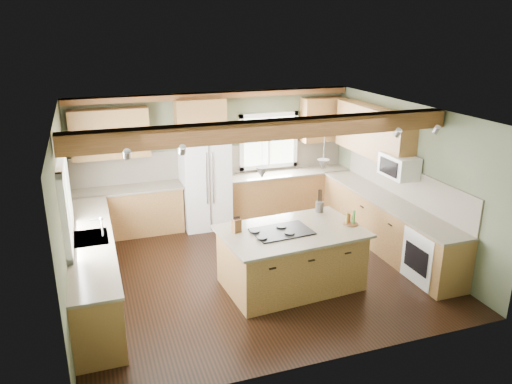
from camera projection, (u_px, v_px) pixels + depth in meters
name	position (u px, v px, depth m)	size (l,w,h in m)	color
floor	(255.00, 270.00, 8.22)	(5.60, 5.60, 0.00)	black
ceiling	(255.00, 112.00, 7.38)	(5.60, 5.60, 0.00)	silver
wall_back	(215.00, 157.00, 10.04)	(5.60, 5.60, 0.00)	#49533B
wall_left	(65.00, 217.00, 6.94)	(5.00, 5.00, 0.00)	#49533B
wall_right	(407.00, 178.00, 8.67)	(5.00, 5.00, 0.00)	#49533B
ceiling_beam	(270.00, 130.00, 6.84)	(5.55, 0.26, 0.26)	#4E2C16
soffit_trim	(214.00, 95.00, 9.55)	(5.55, 0.20, 0.10)	#4E2C16
backsplash_back	(215.00, 161.00, 10.05)	(5.58, 0.03, 0.58)	brown
backsplash_right	(404.00, 182.00, 8.74)	(0.03, 3.70, 0.58)	brown
base_cab_back_left	(129.00, 212.00, 9.49)	(2.02, 0.60, 0.88)	brown
counter_back_left	(127.00, 189.00, 9.35)	(2.06, 0.64, 0.04)	brown
base_cab_back_right	(288.00, 194.00, 10.51)	(2.62, 0.60, 0.88)	brown
counter_back_right	(288.00, 173.00, 10.36)	(2.66, 0.64, 0.04)	brown
base_cab_left	(94.00, 267.00, 7.35)	(0.60, 3.70, 0.88)	brown
counter_left	(90.00, 239.00, 7.20)	(0.64, 3.74, 0.04)	brown
base_cab_right	(386.00, 225.00, 8.90)	(0.60, 3.70, 0.88)	brown
counter_right	(388.00, 201.00, 8.75)	(0.64, 3.74, 0.04)	brown
upper_cab_back_left	(110.00, 134.00, 9.06)	(1.40, 0.35, 0.90)	brown
upper_cab_over_fridge	(200.00, 117.00, 9.52)	(0.96, 0.35, 0.70)	brown
upper_cab_right	(373.00, 132.00, 9.21)	(0.35, 2.20, 0.90)	brown
upper_cab_back_corner	(323.00, 119.00, 10.38)	(0.90, 0.35, 0.90)	brown
window_left	(64.00, 199.00, 6.91)	(0.04, 1.60, 1.05)	white
window_back	(268.00, 141.00, 10.30)	(1.10, 0.04, 1.00)	white
sink	(90.00, 239.00, 7.20)	(0.50, 0.65, 0.03)	#262628
faucet	(102.00, 228.00, 7.21)	(0.02, 0.02, 0.28)	#B2B2B7
dishwasher	(98.00, 314.00, 6.19)	(0.60, 0.60, 0.84)	white
oven	(432.00, 256.00, 7.73)	(0.60, 0.72, 0.84)	white
microwave	(399.00, 166.00, 8.47)	(0.40, 0.70, 0.38)	white
pendant_left	(262.00, 172.00, 6.95)	(0.18, 0.18, 0.16)	#B2B2B7
pendant_right	(323.00, 165.00, 7.33)	(0.18, 0.18, 0.16)	#B2B2B7
refrigerator	(205.00, 183.00, 9.74)	(0.90, 0.74, 1.80)	white
island	(291.00, 259.00, 7.60)	(1.98, 1.21, 0.88)	olive
island_top	(292.00, 231.00, 7.46)	(2.11, 1.34, 0.04)	brown
cooktop	(282.00, 231.00, 7.38)	(0.86, 0.57, 0.02)	black
knife_block	(237.00, 226.00, 7.35)	(0.12, 0.09, 0.20)	brown
utensil_crock	(320.00, 207.00, 8.15)	(0.13, 0.13, 0.17)	#48413A
bottle_tray	(351.00, 218.00, 7.63)	(0.23, 0.23, 0.21)	brown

